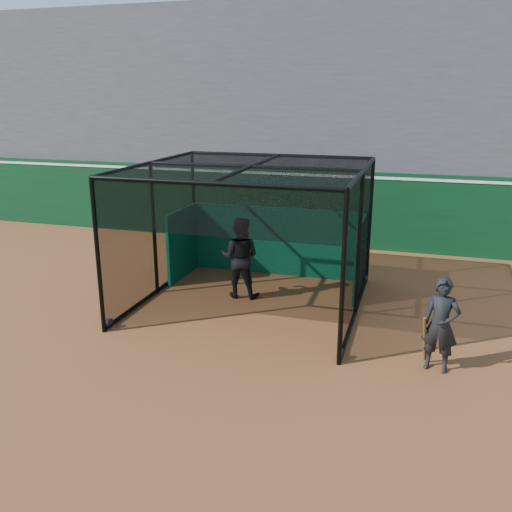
# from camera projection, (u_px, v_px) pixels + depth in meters

# --- Properties ---
(ground) EXTENTS (120.00, 120.00, 0.00)m
(ground) POSITION_uv_depth(u_px,v_px,m) (215.00, 351.00, 10.68)
(ground) COLOR brown
(ground) RESTS_ON ground
(outfield_wall) EXTENTS (50.00, 0.50, 2.50)m
(outfield_wall) POSITION_uv_depth(u_px,v_px,m) (306.00, 206.00, 18.10)
(outfield_wall) COLOR #093417
(outfield_wall) RESTS_ON ground
(grandstand) EXTENTS (50.00, 7.85, 8.95)m
(grandstand) POSITION_uv_depth(u_px,v_px,m) (328.00, 105.00, 20.65)
(grandstand) COLOR #4C4C4F
(grandstand) RESTS_ON ground
(batting_cage) EXTENTS (5.10, 5.05, 3.29)m
(batting_cage) POSITION_uv_depth(u_px,v_px,m) (251.00, 237.00, 12.66)
(batting_cage) COLOR black
(batting_cage) RESTS_ON ground
(batter) EXTENTS (1.03, 0.83, 2.01)m
(batter) POSITION_uv_depth(u_px,v_px,m) (240.00, 257.00, 13.31)
(batter) COLOR black
(batter) RESTS_ON ground
(on_deck_player) EXTENTS (0.71, 0.54, 1.77)m
(on_deck_player) POSITION_uv_depth(u_px,v_px,m) (441.00, 325.00, 9.71)
(on_deck_player) COLOR black
(on_deck_player) RESTS_ON ground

